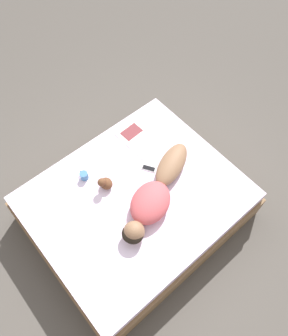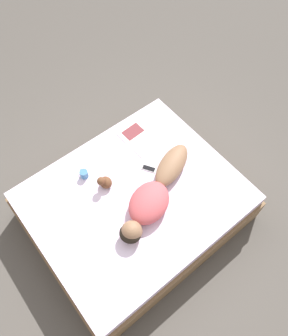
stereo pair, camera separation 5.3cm
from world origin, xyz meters
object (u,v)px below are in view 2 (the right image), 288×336
Objects in this scene: person at (154,195)px; coffee_mug at (84,174)px; cell_phone at (149,169)px; open_magazine at (139,138)px.

coffee_mug is at bearing 9.16° from person.
coffee_mug is 0.68× the size of cell_phone.
person is at bearing 149.69° from open_magazine.
coffee_mug reaches higher than cell_phone.
coffee_mug is at bearing 116.93° from cell_phone.
open_magazine is 4.21× the size of coffee_mug.
coffee_mug reaches higher than open_magazine.
open_magazine is at bearing -88.19° from coffee_mug.
person reaches higher than open_magazine.
coffee_mug is (0.63, 0.38, -0.05)m from person.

